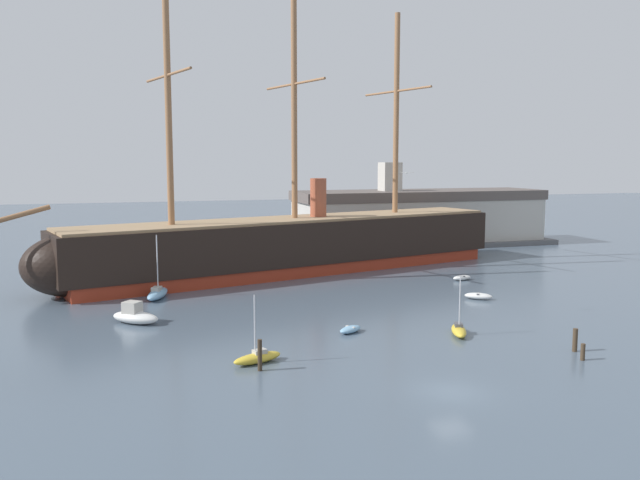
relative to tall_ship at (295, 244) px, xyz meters
The scene contains 17 objects.
ground_plane 46.47m from the tall_ship, 92.56° to the right, with size 400.00×400.00×0.00m, color #4C5B6B.
tall_ship is the anchor object (origin of this frame).
sailboat_foreground_left 38.87m from the tall_ship, 109.17° to the right, with size 4.11×2.43×5.13m.
sailboat_foreground_right 34.63m from the tall_ship, 81.18° to the right, with size 2.56×4.05×5.07m.
dinghy_near_centre 31.02m from the tall_ship, 96.15° to the right, with size 2.68×2.22×0.59m.
motorboat_mid_left 30.38m from the tall_ship, 133.97° to the right, with size 4.93×4.58×2.00m.
dinghy_mid_right 26.46m from the tall_ship, 56.64° to the right, with size 3.09×2.80×0.69m.
sailboat_alongside_bow 21.83m from the tall_ship, 148.31° to the right, with size 3.30×5.49×6.86m.
dinghy_alongside_stern 21.89m from the tall_ship, 32.16° to the right, with size 2.79×1.66×0.62m.
motorboat_far_left 31.81m from the tall_ship, 168.05° to the left, with size 2.23×4.37×1.76m.
motorboat_far_right 29.03m from the tall_ship, 12.10° to the left, with size 4.08×5.17×2.02m.
motorboat_distant_centre 19.06m from the tall_ship, 83.15° to the left, with size 5.02×2.67×2.01m.
mooring_piling_nearest 40.59m from the tall_ship, 108.60° to the right, with size 0.32×0.32×2.27m, color #382B1E.
mooring_piling_left_pair 42.75m from the tall_ship, 74.33° to the right, with size 0.38×0.38×1.82m, color #423323.
mooring_piling_right_pair 44.51m from the tall_ship, 76.20° to the right, with size 0.34×0.34×1.26m, color #423323.
dockside_warehouse_right 35.02m from the tall_ship, 36.89° to the left, with size 47.12×14.31×14.34m.
seagull_in_flight 29.38m from the tall_ship, 83.31° to the right, with size 1.10×0.95×0.14m.
Camera 1 is at (-20.13, -36.32, 14.92)m, focal length 36.82 mm.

